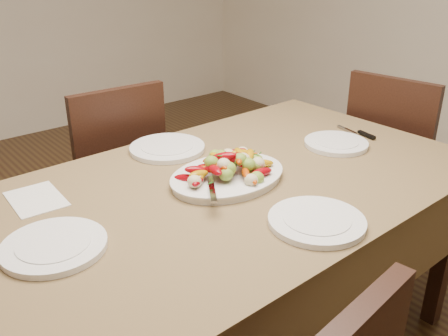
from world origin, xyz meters
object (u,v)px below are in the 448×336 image
chair_right (399,163)px  plate_left (54,246)px  plate_far (167,148)px  plate_near (317,221)px  dining_table (224,278)px  plate_right (336,144)px  chair_far (108,177)px  serving_platter (228,178)px

chair_right → plate_left: bearing=83.9°
plate_left → plate_far: same height
chair_right → plate_near: 1.27m
dining_table → plate_far: 0.54m
plate_far → plate_right: bearing=-35.3°
plate_right → plate_left: bearing=180.0°
chair_far → plate_near: (0.06, -1.22, 0.29)m
chair_right → plate_far: chair_right is taller
plate_far → plate_near: (0.02, -0.74, 0.00)m
serving_platter → plate_near: size_ratio=1.46×
chair_right → plate_right: size_ratio=3.80×
chair_right → plate_far: size_ratio=3.27×
serving_platter → plate_right: (0.54, -0.03, -0.00)m
dining_table → serving_platter: size_ratio=4.51×
plate_right → plate_near: 0.63m
plate_left → serving_platter: bearing=2.5°
dining_table → plate_left: (-0.59, -0.01, 0.39)m
chair_far → chair_right: 1.45m
chair_far → plate_right: size_ratio=3.80×
serving_platter → plate_right: 0.54m
plate_left → plate_right: bearing=-0.0°
serving_platter → plate_left: bearing=-177.5°
plate_far → dining_table: bearing=-93.3°
chair_far → plate_far: 0.57m
chair_far → plate_near: 1.26m
dining_table → plate_right: (0.57, -0.01, 0.39)m
chair_far → serving_platter: chair_far is taller
plate_right → plate_far: 0.67m
plate_left → plate_near: 0.72m
plate_left → plate_near: (0.63, -0.35, 0.00)m
chair_far → chair_right: bearing=150.1°
plate_right → chair_far: bearing=123.8°
serving_platter → plate_left: 0.62m
chair_right → serving_platter: bearing=83.9°
plate_far → plate_near: 0.74m
chair_right → plate_left: (-1.79, -0.08, 0.29)m
chair_right → serving_platter: 1.21m
chair_far → chair_right: (1.22, -0.79, 0.00)m
plate_far → chair_right: bearing=-14.4°
dining_table → plate_left: plate_left is taller
chair_far → plate_far: size_ratio=3.27×
serving_platter → plate_right: bearing=-2.9°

